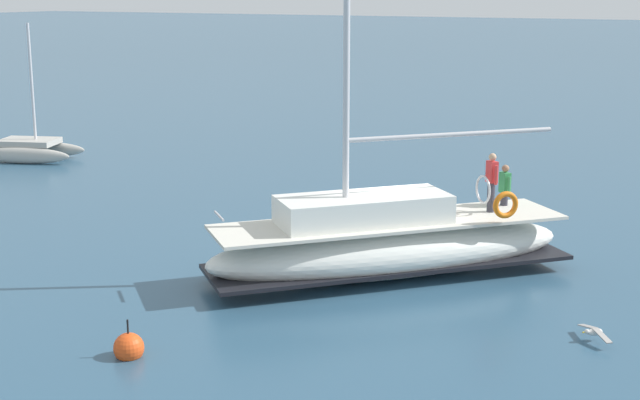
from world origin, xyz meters
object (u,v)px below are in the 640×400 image
at_px(moored_sloop_near, 29,148).
at_px(mooring_buoy, 129,348).
at_px(seagull, 594,332).
at_px(main_sailboat, 387,242).

relative_size(moored_sloop_near, mooring_buoy, 6.38).
height_order(seagull, mooring_buoy, mooring_buoy).
bearing_deg(seagull, moored_sloop_near, 68.69).
distance_m(main_sailboat, seagull, 6.08).
bearing_deg(main_sailboat, mooring_buoy, 161.11).
distance_m(main_sailboat, mooring_buoy, 7.71).
bearing_deg(mooring_buoy, moored_sloop_near, 49.23).
relative_size(moored_sloop_near, seagull, 6.47).
bearing_deg(main_sailboat, moored_sloop_near, 68.40).
relative_size(seagull, mooring_buoy, 0.99).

